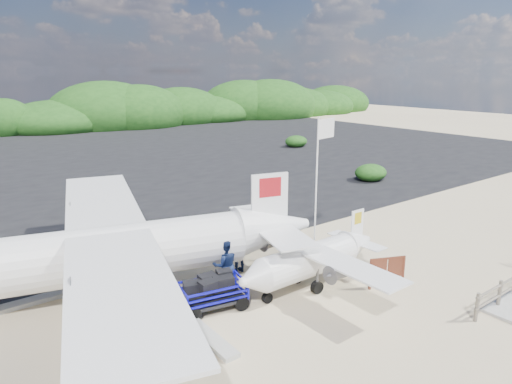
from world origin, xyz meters
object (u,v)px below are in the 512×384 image
signboard (386,287)px  crew_a (161,248)px  aircraft_large (211,161)px  crew_c (239,250)px  crew_b (225,265)px  baggage_cart (213,309)px  flagpole (314,259)px

signboard → crew_a: 8.94m
signboard → aircraft_large: bearing=96.8°
signboard → crew_c: crew_c is taller
crew_b → aircraft_large: bearing=-100.8°
baggage_cart → crew_a: bearing=100.5°
crew_a → crew_b: crew_b is taller
crew_b → crew_c: (1.29, 0.97, -0.03)m
crew_b → aircraft_large: aircraft_large is taller
flagpole → signboard: 3.59m
flagpole → aircraft_large: bearing=69.6°
signboard → crew_b: crew_b is taller
crew_c → flagpole: bearing=168.8°
baggage_cart → flagpole: size_ratio=0.39×
flagpole → crew_a: (-5.74, 2.93, 0.99)m
crew_b → aircraft_large: 25.39m
flagpole → crew_c: bearing=165.0°
signboard → baggage_cart: bearing=-178.7°
flagpole → crew_c: (-3.32, 0.89, 0.96)m
flagpole → crew_a: 6.52m
baggage_cart → aircraft_large: bearing=69.5°
baggage_cart → crew_b: bearing=50.9°
crew_a → aircraft_large: (13.88, 18.92, -0.99)m
aircraft_large → crew_c: bearing=76.7°
signboard → crew_b: size_ratio=0.77×
flagpole → crew_a: bearing=152.9°
aircraft_large → signboard: bearing=88.2°
crew_b → crew_c: 1.61m
signboard → crew_b: (-4.92, 3.50, 0.99)m
baggage_cart → crew_b: 1.80m
baggage_cart → aircraft_large: size_ratio=0.14×
flagpole → crew_c: 3.57m
baggage_cart → crew_a: 4.10m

